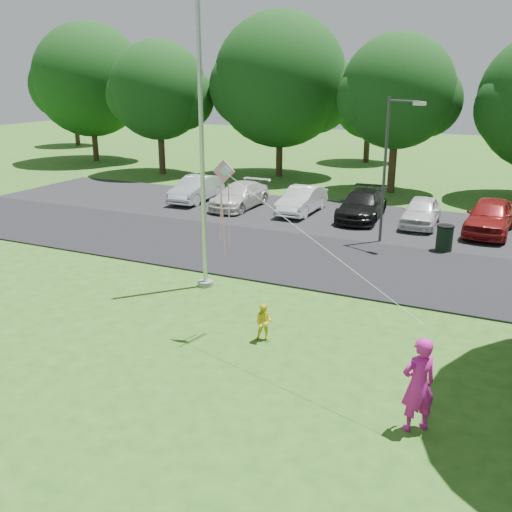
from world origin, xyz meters
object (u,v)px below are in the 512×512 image
at_px(woman, 419,385).
at_px(street_lamp, 390,158).
at_px(child_yellow, 264,323).
at_px(trash_can, 444,239).
at_px(flagpole, 202,156).
at_px(kite, 228,192).

bearing_deg(woman, street_lamp, -114.58).
distance_m(woman, child_yellow, 4.76).
relative_size(street_lamp, trash_can, 5.45).
bearing_deg(street_lamp, trash_can, 21.03).
bearing_deg(trash_can, street_lamp, 176.91).
bearing_deg(flagpole, kite, -50.08).
bearing_deg(child_yellow, street_lamp, 69.67).
height_order(trash_can, woman, woman).
height_order(flagpole, trash_can, flagpole).
distance_m(street_lamp, kite, 10.26).
relative_size(trash_can, woman, 0.55).
bearing_deg(flagpole, woman, -33.73).
xyz_separation_m(flagpole, street_lamp, (4.08, 7.23, -0.73)).
bearing_deg(flagpole, child_yellow, -40.01).
bearing_deg(flagpole, trash_can, 48.07).
height_order(woman, child_yellow, woman).
bearing_deg(child_yellow, woman, -44.22).
bearing_deg(trash_can, woman, -84.48).
height_order(flagpole, woman, flagpole).
relative_size(trash_can, kite, 0.19).
distance_m(trash_can, woman, 12.22).
distance_m(flagpole, trash_can, 10.22).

